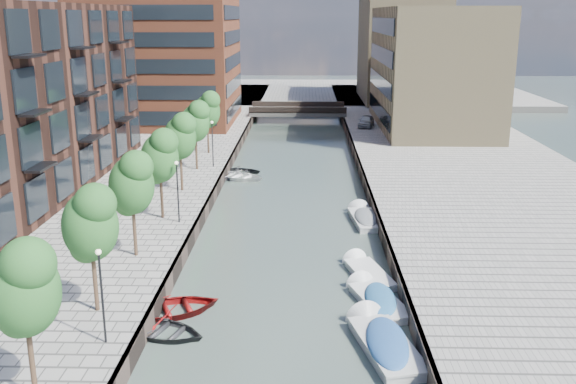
{
  "coord_description": "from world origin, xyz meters",
  "views": [
    {
      "loc": [
        1.06,
        -15.85,
        14.17
      ],
      "look_at": [
        0.0,
        22.61,
        3.5
      ],
      "focal_mm": 40.0,
      "sensor_mm": 36.0,
      "label": 1
    }
  ],
  "objects_px": {
    "tree_5": "(195,121)",
    "motorboat_0": "(383,342)",
    "tree_4": "(180,135)",
    "car": "(366,121)",
    "bridge": "(298,111)",
    "sloop_2": "(173,313)",
    "tree_2": "(131,182)",
    "motorboat_3": "(376,299)",
    "tree_0": "(23,285)",
    "tree_1": "(90,221)",
    "sloop_4": "(239,173)",
    "tree_3": "(159,155)",
    "motorboat_4": "(365,218)",
    "tree_6": "(207,109)",
    "sloop_3": "(238,179)",
    "motorboat_2": "(366,272)",
    "sloop_1": "(163,335)"
  },
  "relations": [
    {
      "from": "tree_1",
      "to": "tree_5",
      "type": "xyz_separation_m",
      "value": [
        0.0,
        28.0,
        0.0
      ]
    },
    {
      "from": "tree_3",
      "to": "tree_4",
      "type": "xyz_separation_m",
      "value": [
        0.0,
        7.0,
        0.0
      ]
    },
    {
      "from": "sloop_3",
      "to": "sloop_4",
      "type": "height_order",
      "value": "sloop_3"
    },
    {
      "from": "tree_0",
      "to": "sloop_1",
      "type": "xyz_separation_m",
      "value": [
        3.1,
        6.53,
        -5.31
      ]
    },
    {
      "from": "sloop_2",
      "to": "sloop_3",
      "type": "bearing_deg",
      "value": -25.29
    },
    {
      "from": "tree_4",
      "to": "sloop_4",
      "type": "xyz_separation_m",
      "value": [
        3.42,
        9.58,
        -5.31
      ]
    },
    {
      "from": "sloop_1",
      "to": "motorboat_2",
      "type": "bearing_deg",
      "value": -33.78
    },
    {
      "from": "motorboat_3",
      "to": "tree_0",
      "type": "bearing_deg",
      "value": -142.34
    },
    {
      "from": "tree_2",
      "to": "tree_6",
      "type": "distance_m",
      "value": 28.0
    },
    {
      "from": "tree_0",
      "to": "sloop_3",
      "type": "distance_m",
      "value": 35.95
    },
    {
      "from": "tree_5",
      "to": "car",
      "type": "xyz_separation_m",
      "value": [
        16.92,
        22.58,
        -3.61
      ]
    },
    {
      "from": "tree_1",
      "to": "tree_2",
      "type": "distance_m",
      "value": 7.0
    },
    {
      "from": "sloop_4",
      "to": "motorboat_3",
      "type": "relative_size",
      "value": 0.8
    },
    {
      "from": "tree_0",
      "to": "tree_2",
      "type": "bearing_deg",
      "value": 90.0
    },
    {
      "from": "tree_3",
      "to": "motorboat_0",
      "type": "distance_m",
      "value": 20.7
    },
    {
      "from": "sloop_2",
      "to": "car",
      "type": "height_order",
      "value": "car"
    },
    {
      "from": "motorboat_2",
      "to": "motorboat_4",
      "type": "xyz_separation_m",
      "value": [
        0.79,
        9.69,
        0.12
      ]
    },
    {
      "from": "tree_5",
      "to": "tree_2",
      "type": "bearing_deg",
      "value": -90.0
    },
    {
      "from": "motorboat_2",
      "to": "tree_6",
      "type": "bearing_deg",
      "value": 114.93
    },
    {
      "from": "tree_0",
      "to": "tree_4",
      "type": "bearing_deg",
      "value": 90.0
    },
    {
      "from": "tree_3",
      "to": "motorboat_4",
      "type": "relative_size",
      "value": 1.12
    },
    {
      "from": "tree_4",
      "to": "tree_2",
      "type": "bearing_deg",
      "value": -90.0
    },
    {
      "from": "tree_2",
      "to": "sloop_4",
      "type": "height_order",
      "value": "tree_2"
    },
    {
      "from": "tree_4",
      "to": "car",
      "type": "distance_m",
      "value": 34.27
    },
    {
      "from": "tree_4",
      "to": "motorboat_2",
      "type": "relative_size",
      "value": 1.22
    },
    {
      "from": "motorboat_2",
      "to": "tree_0",
      "type": "bearing_deg",
      "value": -132.95
    },
    {
      "from": "tree_2",
      "to": "motorboat_3",
      "type": "xyz_separation_m",
      "value": [
        13.23,
        -3.79,
        -5.11
      ]
    },
    {
      "from": "bridge",
      "to": "sloop_2",
      "type": "distance_m",
      "value": 59.52
    },
    {
      "from": "sloop_3",
      "to": "tree_3",
      "type": "bearing_deg",
      "value": -170.42
    },
    {
      "from": "tree_4",
      "to": "sloop_2",
      "type": "distance_m",
      "value": 20.22
    },
    {
      "from": "tree_1",
      "to": "sloop_2",
      "type": "bearing_deg",
      "value": 29.3
    },
    {
      "from": "tree_0",
      "to": "tree_1",
      "type": "distance_m",
      "value": 7.0
    },
    {
      "from": "tree_6",
      "to": "sloop_4",
      "type": "xyz_separation_m",
      "value": [
        3.42,
        -4.42,
        -5.31
      ]
    },
    {
      "from": "car",
      "to": "sloop_4",
      "type": "bearing_deg",
      "value": -111.08
    },
    {
      "from": "sloop_4",
      "to": "tree_3",
      "type": "bearing_deg",
      "value": 172.24
    },
    {
      "from": "tree_5",
      "to": "sloop_4",
      "type": "height_order",
      "value": "tree_5"
    },
    {
      "from": "bridge",
      "to": "sloop_4",
      "type": "height_order",
      "value": "bridge"
    },
    {
      "from": "tree_1",
      "to": "motorboat_2",
      "type": "xyz_separation_m",
      "value": [
        13.02,
        6.99,
        -5.22
      ]
    },
    {
      "from": "tree_0",
      "to": "motorboat_4",
      "type": "height_order",
      "value": "tree_0"
    },
    {
      "from": "tree_0",
      "to": "tree_4",
      "type": "relative_size",
      "value": 1.0
    },
    {
      "from": "tree_6",
      "to": "sloop_3",
      "type": "height_order",
      "value": "tree_6"
    },
    {
      "from": "tree_6",
      "to": "motorboat_0",
      "type": "height_order",
      "value": "tree_6"
    },
    {
      "from": "motorboat_3",
      "to": "motorboat_4",
      "type": "height_order",
      "value": "motorboat_4"
    },
    {
      "from": "motorboat_3",
      "to": "sloop_2",
      "type": "bearing_deg",
      "value": -171.73
    },
    {
      "from": "tree_4",
      "to": "motorboat_2",
      "type": "distance_m",
      "value": 19.83
    },
    {
      "from": "tree_2",
      "to": "tree_4",
      "type": "height_order",
      "value": "same"
    },
    {
      "from": "tree_5",
      "to": "motorboat_0",
      "type": "height_order",
      "value": "tree_5"
    },
    {
      "from": "tree_2",
      "to": "car",
      "type": "xyz_separation_m",
      "value": [
        16.92,
        43.58,
        -3.61
      ]
    },
    {
      "from": "tree_6",
      "to": "sloop_3",
      "type": "relative_size",
      "value": 1.22
    },
    {
      "from": "tree_3",
      "to": "tree_6",
      "type": "relative_size",
      "value": 1.0
    }
  ]
}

